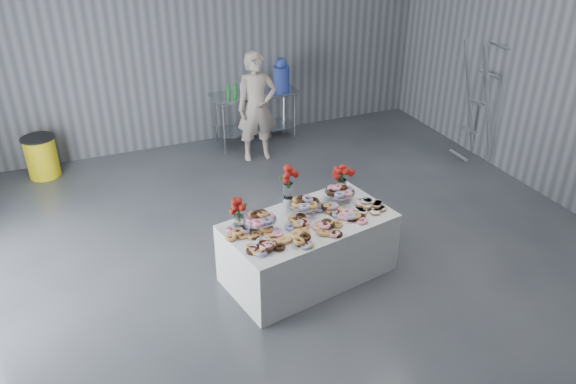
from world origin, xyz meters
The scene contains 17 objects.
ground centered at (0.00, 0.00, 0.00)m, with size 9.00×9.00×0.00m, color #36383D.
room_walls centered at (-0.27, 0.07, 2.64)m, with size 8.04×9.04×4.02m.
display_table centered at (-0.04, 0.17, 0.38)m, with size 1.90×1.00×0.75m, color white.
prep_table centered at (0.74, 4.10, 0.62)m, with size 1.50×0.60×0.90m.
donut_mounds centered at (-0.04, 0.12, 0.80)m, with size 1.80×0.80×0.09m, color tan, non-canonical shape.
cake_stand_left centered at (-0.60, 0.21, 0.89)m, with size 0.36×0.36×0.17m.
cake_stand_mid centered at (-0.01, 0.33, 0.89)m, with size 0.36×0.36×0.17m.
cake_stand_right centered at (0.48, 0.42, 0.89)m, with size 0.36×0.36×0.17m.
danish_pile centered at (0.73, 0.16, 0.81)m, with size 0.48×0.48×0.11m, color white, non-canonical shape.
bouquet_left centered at (-0.82, 0.27, 1.05)m, with size 0.26×0.26×0.42m.
bouquet_right centered at (0.60, 0.59, 1.05)m, with size 0.26×0.26×0.42m.
bouquet_center centered at (-0.15, 0.50, 1.13)m, with size 0.26×0.26×0.57m.
water_jug centered at (1.24, 4.10, 1.15)m, with size 0.28×0.28×0.55m.
drink_bottles centered at (0.42, 4.00, 1.04)m, with size 0.54×0.08×0.27m, color #268C33, non-canonical shape.
person centered at (0.53, 3.42, 0.90)m, with size 0.65×0.43×1.79m, color #CC8C93.
trash_barrel centered at (-2.81, 4.10, 0.33)m, with size 0.51×0.51×0.65m.
stepladder centered at (3.75, 1.97, 1.01)m, with size 0.24×0.50×2.02m, color silver, non-canonical shape.
Camera 1 is at (-2.33, -4.68, 4.08)m, focal length 35.00 mm.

